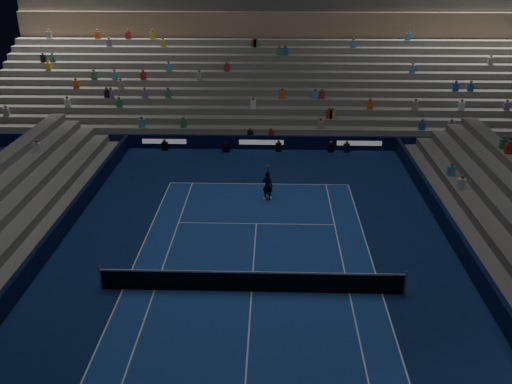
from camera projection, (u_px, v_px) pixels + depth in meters
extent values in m
plane|color=#0C1D4A|center=(252.00, 292.00, 23.90)|extent=(90.00, 90.00, 0.00)
cube|color=navy|center=(252.00, 291.00, 23.90)|extent=(10.97, 23.77, 0.01)
cube|color=black|center=(261.00, 142.00, 40.68)|extent=(44.00, 0.25, 1.00)
cube|color=black|center=(485.00, 285.00, 23.43)|extent=(0.25, 37.00, 1.00)
cube|color=black|center=(23.00, 278.00, 23.98)|extent=(0.25, 37.00, 1.00)
cube|color=slate|center=(262.00, 141.00, 41.69)|extent=(44.00, 1.00, 0.50)
cube|color=slate|center=(262.00, 134.00, 42.51)|extent=(44.00, 1.00, 1.00)
cube|color=slate|center=(262.00, 127.00, 43.33)|extent=(44.00, 1.00, 1.50)
cube|color=slate|center=(263.00, 120.00, 44.15)|extent=(44.00, 1.00, 2.00)
cube|color=slate|center=(263.00, 113.00, 44.97)|extent=(44.00, 1.00, 2.50)
cube|color=slate|center=(263.00, 107.00, 45.79)|extent=(44.00, 1.00, 3.00)
cube|color=slate|center=(263.00, 101.00, 46.60)|extent=(44.00, 1.00, 3.50)
cube|color=slate|center=(264.00, 95.00, 47.42)|extent=(44.00, 1.00, 4.00)
cube|color=slate|center=(264.00, 90.00, 48.24)|extent=(44.00, 1.00, 4.50)
cube|color=slate|center=(264.00, 84.00, 49.06)|extent=(44.00, 1.00, 5.00)
cube|color=slate|center=(264.00, 79.00, 49.88)|extent=(44.00, 1.00, 5.50)
cube|color=slate|center=(264.00, 74.00, 50.70)|extent=(44.00, 1.00, 6.00)
cube|color=#93795B|center=(265.00, 25.00, 50.08)|extent=(44.00, 0.60, 2.20)
cube|color=#605F5B|center=(504.00, 291.00, 23.51)|extent=(1.00, 37.00, 0.50)
cube|color=slate|center=(6.00, 282.00, 24.10)|extent=(1.00, 37.00, 0.50)
cylinder|color=#B2B2B7|center=(100.00, 278.00, 23.86)|extent=(0.10, 0.10, 1.10)
cylinder|color=#B2B2B7|center=(405.00, 283.00, 23.50)|extent=(0.10, 0.10, 1.10)
cube|color=black|center=(252.00, 283.00, 23.72)|extent=(12.80, 0.03, 0.90)
cube|color=white|center=(252.00, 272.00, 23.53)|extent=(12.80, 0.04, 0.08)
imported|color=black|center=(268.00, 186.00, 32.33)|extent=(0.73, 0.61, 1.71)
cube|color=black|center=(226.00, 147.00, 40.33)|extent=(0.52, 0.62, 0.66)
cylinder|color=black|center=(226.00, 146.00, 39.81)|extent=(0.17, 0.36, 0.16)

